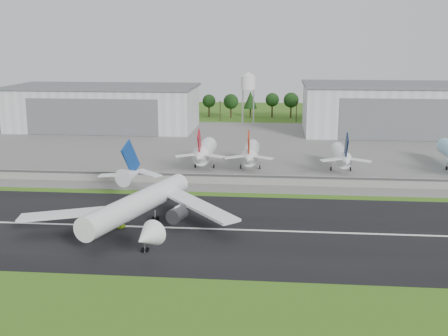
# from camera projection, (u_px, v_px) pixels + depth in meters

# --- Properties ---
(ground) EXTENTS (600.00, 600.00, 0.00)m
(ground) POSITION_uv_depth(u_px,v_px,m) (228.00, 244.00, 131.37)
(ground) COLOR #2E6217
(ground) RESTS_ON ground
(runway) EXTENTS (320.00, 60.00, 0.10)m
(runway) POSITION_uv_depth(u_px,v_px,m) (231.00, 230.00, 141.06)
(runway) COLOR black
(runway) RESTS_ON ground
(runway_centerline) EXTENTS (220.00, 1.00, 0.02)m
(runway_centerline) POSITION_uv_depth(u_px,v_px,m) (231.00, 229.00, 141.04)
(runway_centerline) COLOR white
(runway_centerline) RESTS_ON runway
(apron) EXTENTS (320.00, 150.00, 0.10)m
(apron) POSITION_uv_depth(u_px,v_px,m) (251.00, 147.00, 247.77)
(apron) COLOR slate
(apron) RESTS_ON ground
(blast_fence) EXTENTS (240.00, 0.61, 3.50)m
(blast_fence) POSITION_uv_depth(u_px,v_px,m) (242.00, 179.00, 184.30)
(blast_fence) COLOR gray
(blast_fence) RESTS_ON ground
(hangar_west) EXTENTS (97.00, 44.00, 23.20)m
(hangar_west) POSITION_uv_depth(u_px,v_px,m) (104.00, 107.00, 296.05)
(hangar_west) COLOR silver
(hangar_west) RESTS_ON ground
(hangar_east) EXTENTS (102.00, 47.00, 25.20)m
(hangar_east) POSITION_uv_depth(u_px,v_px,m) (405.00, 109.00, 281.65)
(hangar_east) COLOR silver
(hangar_east) RESTS_ON ground
(water_tower) EXTENTS (8.40, 8.40, 29.40)m
(water_tower) POSITION_uv_depth(u_px,v_px,m) (248.00, 81.00, 305.77)
(water_tower) COLOR #99999E
(water_tower) RESTS_ON ground
(utility_poles) EXTENTS (230.00, 3.00, 12.00)m
(utility_poles) POSITION_uv_depth(u_px,v_px,m) (258.00, 122.00, 325.38)
(utility_poles) COLOR black
(utility_poles) RESTS_ON ground
(treeline) EXTENTS (320.00, 16.00, 22.00)m
(treeline) POSITION_uv_depth(u_px,v_px,m) (259.00, 118.00, 339.93)
(treeline) COLOR black
(treeline) RESTS_ON ground
(main_airliner) EXTENTS (54.44, 57.83, 18.17)m
(main_airliner) POSITION_uv_depth(u_px,v_px,m) (138.00, 209.00, 141.72)
(main_airliner) COLOR white
(main_airliner) RESTS_ON runway
(ground_vehicle) EXTENTS (5.07, 3.03, 1.32)m
(ground_vehicle) POSITION_uv_depth(u_px,v_px,m) (116.00, 225.00, 142.18)
(ground_vehicle) COLOR #8CC517
(ground_vehicle) RESTS_ON runway
(parked_jet_red_a) EXTENTS (7.36, 31.29, 16.94)m
(parked_jet_red_a) POSITION_uv_depth(u_px,v_px,m) (204.00, 152.00, 205.65)
(parked_jet_red_a) COLOR white
(parked_jet_red_a) RESTS_ON ground
(parked_jet_red_b) EXTENTS (7.36, 31.29, 16.69)m
(parked_jet_red_b) POSITION_uv_depth(u_px,v_px,m) (250.00, 153.00, 204.11)
(parked_jet_red_b) COLOR silver
(parked_jet_red_b) RESTS_ON ground
(parked_jet_navy) EXTENTS (7.36, 31.29, 16.40)m
(parked_jet_navy) POSITION_uv_depth(u_px,v_px,m) (342.00, 156.00, 201.12)
(parked_jet_navy) COLOR white
(parked_jet_navy) RESTS_ON ground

